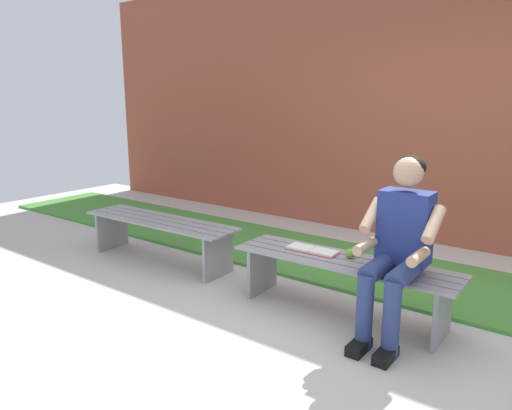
{
  "coord_description": "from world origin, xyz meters",
  "views": [
    {
      "loc": [
        -1.5,
        3.12,
        1.63
      ],
      "look_at": [
        0.7,
        0.15,
        0.79
      ],
      "focal_mm": 33.73,
      "sensor_mm": 36.0,
      "label": 1
    }
  ],
  "objects_px": {
    "bench_near": "(343,272)",
    "book_open": "(312,250)",
    "bench_far": "(160,229)",
    "person_seated": "(398,242)",
    "apple": "(350,253)"
  },
  "relations": [
    {
      "from": "bench_near",
      "to": "book_open",
      "type": "bearing_deg",
      "value": -5.79
    },
    {
      "from": "bench_near",
      "to": "apple",
      "type": "distance_m",
      "value": 0.15
    },
    {
      "from": "bench_far",
      "to": "apple",
      "type": "distance_m",
      "value": 2.03
    },
    {
      "from": "apple",
      "to": "bench_near",
      "type": "bearing_deg",
      "value": 68.61
    },
    {
      "from": "person_seated",
      "to": "book_open",
      "type": "xyz_separation_m",
      "value": [
        0.72,
        -0.13,
        -0.23
      ]
    },
    {
      "from": "bench_far",
      "to": "book_open",
      "type": "height_order",
      "value": "book_open"
    },
    {
      "from": "bench_near",
      "to": "person_seated",
      "type": "xyz_separation_m",
      "value": [
        -0.44,
        0.1,
        0.35
      ]
    },
    {
      "from": "bench_far",
      "to": "apple",
      "type": "xyz_separation_m",
      "value": [
        -2.03,
        -0.06,
        0.14
      ]
    },
    {
      "from": "bench_far",
      "to": "person_seated",
      "type": "bearing_deg",
      "value": 177.67
    },
    {
      "from": "person_seated",
      "to": "book_open",
      "type": "bearing_deg",
      "value": -10.04
    },
    {
      "from": "bench_near",
      "to": "apple",
      "type": "xyz_separation_m",
      "value": [
        -0.02,
        -0.06,
        0.14
      ]
    },
    {
      "from": "book_open",
      "to": "bench_near",
      "type": "bearing_deg",
      "value": 173.1
    },
    {
      "from": "person_seated",
      "to": "book_open",
      "type": "relative_size",
      "value": 2.99
    },
    {
      "from": "bench_near",
      "to": "person_seated",
      "type": "height_order",
      "value": "person_seated"
    },
    {
      "from": "bench_near",
      "to": "apple",
      "type": "bearing_deg",
      "value": -111.39
    }
  ]
}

